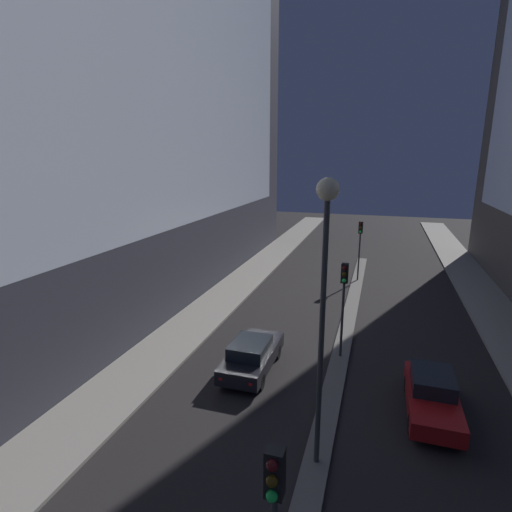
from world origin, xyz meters
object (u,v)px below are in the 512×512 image
traffic_light_mid (344,289)px  street_lamp (325,263)px  car_right_lane (432,395)px  car_left_lane (252,355)px  traffic_light_far (360,237)px  traffic_light_near (274,511)px

traffic_light_mid → street_lamp: 7.68m
car_right_lane → car_left_lane: bearing=172.9°
street_lamp → traffic_light_far: bearing=90.0°
traffic_light_near → street_lamp: street_lamp is taller
traffic_light_far → traffic_light_near: bearing=-90.0°
traffic_light_mid → car_left_lane: bearing=-148.1°
car_left_lane → car_right_lane: car_left_lane is taller
traffic_light_mid → traffic_light_far: (0.00, 12.65, 0.00)m
car_right_lane → traffic_light_mid: bearing=138.9°
street_lamp → car_left_lane: bearing=127.5°
traffic_light_mid → car_left_lane: size_ratio=1.02×
car_left_lane → car_right_lane: (7.32, -0.91, -0.01)m
car_left_lane → car_right_lane: bearing=-7.1°
traffic_light_mid → traffic_light_far: bearing=90.0°
traffic_light_far → street_lamp: size_ratio=0.52×
traffic_light_near → traffic_light_far: same height
traffic_light_near → car_left_lane: (-3.66, 10.00, -2.70)m
street_lamp → traffic_light_mid: bearing=90.0°
traffic_light_mid → traffic_light_far: same height
traffic_light_near → car_left_lane: bearing=110.1°
car_right_lane → traffic_light_near: bearing=-111.9°
traffic_light_far → car_left_lane: bearing=-103.8°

